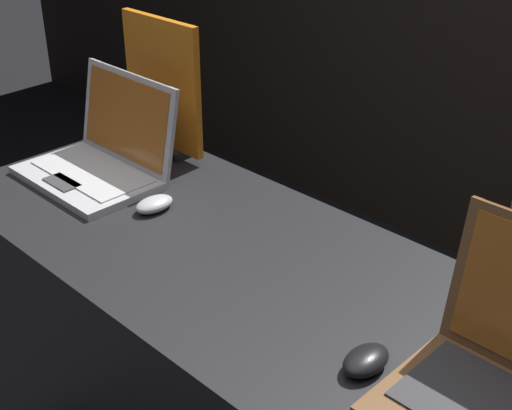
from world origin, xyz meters
name	(u,v)px	position (x,y,z in m)	size (l,w,h in m)	color
laptop_front	(103,154)	(-0.61, 0.36, 1.00)	(0.39, 0.30, 0.26)	#B7B7BC
mouse_front	(154,204)	(-0.35, 0.33, 0.96)	(0.06, 0.10, 0.03)	#B2B2B7
promo_stand_front	(163,91)	(-0.61, 0.58, 1.13)	(0.30, 0.07, 0.39)	black
mouse_back	(366,360)	(0.37, 0.23, 0.96)	(0.07, 0.10, 0.04)	black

